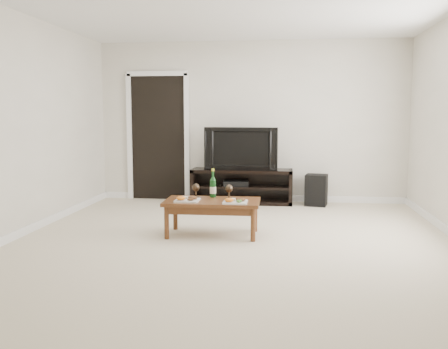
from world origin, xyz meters
TOP-DOWN VIEW (x-y plane):
  - floor at (0.00, 0.00)m, footprint 5.50×5.50m
  - back_wall at (0.00, 2.77)m, footprint 5.00×0.04m
  - ceiling at (0.00, 0.00)m, footprint 5.00×5.50m
  - doorway at (-1.55, 2.73)m, footprint 0.90×0.02m
  - media_console at (-0.13, 2.50)m, footprint 1.62×0.45m
  - television at (-0.13, 2.50)m, footprint 1.18×0.25m
  - av_receiver at (-0.22, 2.48)m, footprint 0.43×0.35m
  - subwoofer at (1.05, 2.44)m, footprint 0.38×0.38m
  - coffee_table at (-0.28, 0.31)m, footprint 1.12×0.62m
  - plate_left at (-0.56, 0.22)m, footprint 0.27×0.27m
  - plate_right at (0.00, 0.17)m, footprint 0.27×0.27m
  - wine_bottle at (-0.31, 0.53)m, footprint 0.07×0.07m
  - goblet_left at (-0.51, 0.49)m, footprint 0.09×0.09m
  - goblet_right at (-0.10, 0.46)m, footprint 0.09×0.09m

SIDE VIEW (x-z plane):
  - floor at x=0.00m, z-range 0.00..0.00m
  - coffee_table at x=-0.28m, z-range 0.00..0.42m
  - subwoofer at x=1.05m, z-range 0.00..0.49m
  - media_console at x=-0.13m, z-range 0.00..0.55m
  - av_receiver at x=-0.22m, z-range 0.29..0.36m
  - plate_left at x=-0.56m, z-range 0.42..0.49m
  - plate_right at x=0.00m, z-range 0.42..0.49m
  - goblet_left at x=-0.51m, z-range 0.42..0.59m
  - goblet_right at x=-0.10m, z-range 0.42..0.59m
  - wine_bottle at x=-0.31m, z-range 0.42..0.77m
  - television at x=-0.13m, z-range 0.55..1.22m
  - doorway at x=-1.55m, z-range 0.00..2.05m
  - back_wall at x=0.00m, z-range 0.00..2.60m
  - ceiling at x=0.00m, z-range 2.60..2.64m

